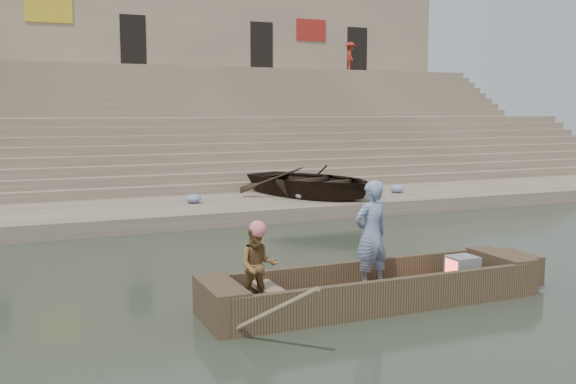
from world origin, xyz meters
TOP-DOWN VIEW (x-y plane):
  - ground at (0.00, 0.00)m, footprint 120.00×120.00m
  - lower_landing at (0.00, 8.00)m, footprint 32.00×4.00m
  - mid_landing at (0.00, 15.50)m, footprint 32.00×3.00m
  - upper_landing at (0.00, 22.50)m, footprint 32.00×3.00m
  - ghat_steps at (0.00, 17.19)m, footprint 32.00×11.00m
  - building_wall at (0.00, 26.50)m, footprint 32.00×5.07m
  - main_rowboat at (-2.77, -1.39)m, footprint 5.00×1.30m
  - rowboat_trim at (-2.57, -1.40)m, footprint 6.04×2.63m
  - standing_man at (-2.76, -1.26)m, footprint 0.70×0.52m
  - rowing_man at (-4.77, -1.45)m, footprint 0.68×0.59m
  - television at (-1.05, -1.39)m, footprint 0.46×0.42m
  - beached_rowboat at (0.59, 8.02)m, footprint 4.91×5.63m
  - pedestrian at (9.27, 21.60)m, footprint 0.90×1.16m
  - cloth_bundles at (0.22, 8.11)m, footprint 7.19×1.67m

SIDE VIEW (x-z plane):
  - ground at x=0.00m, z-range 0.00..0.00m
  - main_rowboat at x=-2.77m, z-range 0.00..0.22m
  - lower_landing at x=0.00m, z-range 0.00..0.40m
  - rowboat_trim at x=-2.57m, z-range -0.63..1.24m
  - television at x=-1.05m, z-range 0.22..0.62m
  - cloth_bundles at x=0.22m, z-range 0.40..0.66m
  - rowing_man at x=-4.77m, z-range 0.22..1.43m
  - beached_rowboat at x=0.59m, z-range 0.40..1.37m
  - standing_man at x=-2.76m, z-range 0.22..1.98m
  - mid_landing at x=0.00m, z-range 0.00..2.80m
  - ghat_steps at x=0.00m, z-range -0.80..4.40m
  - upper_landing at x=0.00m, z-range 0.00..5.20m
  - building_wall at x=0.00m, z-range 0.00..11.20m
  - pedestrian at x=9.27m, z-range 5.20..6.77m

